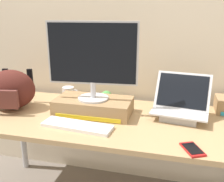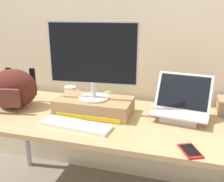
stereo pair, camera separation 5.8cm
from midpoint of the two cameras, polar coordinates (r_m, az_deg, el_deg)
The scene contains 10 objects.
back_wall at distance 1.99m, azimuth 2.54°, elevation 15.40°, with size 7.00×0.10×2.60m, color beige.
desk at distance 1.70m, azimuth -0.99°, elevation -7.89°, with size 1.90×0.74×0.71m.
toner_box_yellow at distance 1.73m, azimuth -5.07°, elevation -3.34°, with size 0.50×0.26×0.10m.
desktop_monitor at distance 1.64m, azimuth -5.39°, elevation 7.16°, with size 0.58×0.20×0.50m.
open_laptop at distance 1.69m, azimuth 13.86°, elevation -3.96°, with size 0.37×0.29×0.27m.
external_keyboard at distance 1.55m, azimuth -8.76°, elevation -7.55°, with size 0.43×0.17×0.02m.
messenger_backpack at distance 1.92m, azimuth -22.18°, elevation 0.29°, with size 0.37×0.31×0.27m.
coffee_mug at distance 2.03m, azimuth -10.35°, elevation -0.45°, with size 0.13×0.09×0.10m.
cell_phone at distance 1.36m, azimuth 16.13°, elevation -12.26°, with size 0.13×0.16×0.01m.
plush_toy at distance 1.93m, azimuth -2.13°, elevation -1.24°, with size 0.09×0.09×0.09m.
Camera 1 is at (0.37, -1.49, 1.38)m, focal length 41.45 mm.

